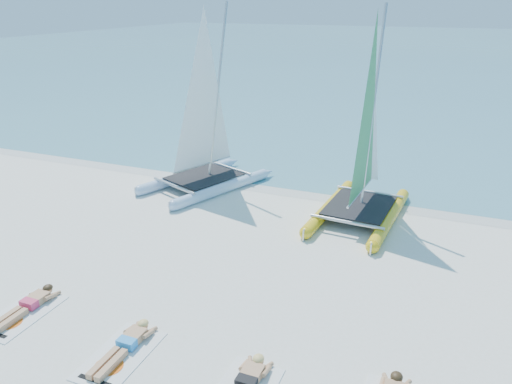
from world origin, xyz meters
TOP-DOWN VIEW (x-y plane):
  - ground at (0.00, 0.00)m, footprint 140.00×140.00m
  - sea at (0.00, 63.00)m, footprint 140.00×115.00m
  - wet_sand_strip at (0.00, 5.50)m, footprint 140.00×1.40m
  - catamaran_blue at (-2.81, 4.67)m, footprint 3.93×5.35m
  - catamaran_yellow at (2.98, 4.44)m, footprint 2.63×5.24m
  - towel_a at (-2.86, -4.00)m, footprint 1.00×1.85m
  - sunbather_a at (-2.86, -3.81)m, footprint 0.37×1.73m
  - towel_b at (-0.03, -4.31)m, footprint 1.00×1.85m
  - sunbather_b at (-0.03, -4.12)m, footprint 0.37×1.73m
  - sunbather_c at (2.58, -4.23)m, footprint 0.37×1.73m

SIDE VIEW (x-z plane):
  - ground at x=0.00m, z-range 0.00..0.00m
  - wet_sand_strip at x=0.00m, z-range 0.00..0.01m
  - sea at x=0.00m, z-range 0.00..0.01m
  - towel_a at x=-2.86m, z-range 0.00..0.02m
  - towel_b at x=-0.03m, z-range 0.00..0.02m
  - sunbather_a at x=-2.86m, z-range -0.01..0.25m
  - sunbather_b at x=-0.03m, z-range -0.01..0.25m
  - sunbather_c at x=2.58m, z-range -0.01..0.25m
  - catamaran_blue at x=-2.81m, z-range -1.33..5.27m
  - catamaran_yellow at x=2.98m, z-range -1.22..5.36m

